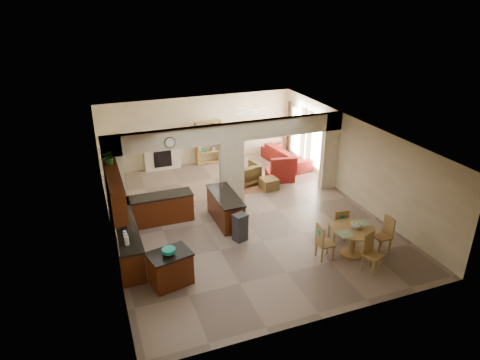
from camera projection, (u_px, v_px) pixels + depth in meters
name	position (u px, v px, depth m)	size (l,w,h in m)	color
floor	(242.00, 216.00, 13.67)	(10.00, 10.00, 0.00)	#806B59
ceiling	(243.00, 132.00, 12.54)	(10.00, 10.00, 0.00)	white
wall_back	(199.00, 130.00, 17.39)	(8.00, 8.00, 0.00)	beige
wall_front	(328.00, 266.00, 8.82)	(8.00, 8.00, 0.00)	beige
wall_left	(107.00, 196.00, 11.82)	(10.00, 10.00, 0.00)	beige
wall_right	(353.00, 160.00, 14.39)	(10.00, 10.00, 0.00)	beige
partition_left_pier	(115.00, 181.00, 12.77)	(0.60, 0.25, 2.80)	beige
partition_center_pier	(232.00, 173.00, 14.08)	(0.80, 0.25, 2.20)	beige
partition_right_pier	(330.00, 151.00, 15.15)	(0.60, 0.25, 2.80)	beige
partition_header	(231.00, 132.00, 13.52)	(8.00, 0.25, 0.60)	beige
kitchen_counter	(139.00, 225.00, 12.23)	(2.52, 3.29, 1.48)	#3A1506
upper_cabinets	(115.00, 190.00, 10.98)	(0.35, 2.40, 0.90)	#3A1506
peninsula	(226.00, 208.00, 13.20)	(0.70, 1.85, 0.91)	#3A1506
wall_clock	(170.00, 143.00, 12.77)	(0.34, 0.34, 0.03)	#533A1B
rug	(252.00, 185.00, 15.85)	(1.60, 1.30, 0.01)	#9C5938
fireplace	(162.00, 155.00, 17.05)	(1.60, 0.35, 1.20)	beige
shelving_unit	(209.00, 143.00, 17.55)	(1.00, 0.32, 1.80)	olive
window_a	(318.00, 144.00, 16.43)	(0.02, 0.90, 1.90)	white
window_b	(297.00, 132.00, 17.88)	(0.02, 0.90, 1.90)	white
glazed_door	(307.00, 141.00, 17.22)	(0.02, 0.70, 2.10)	white
drape_a_left	(325.00, 149.00, 15.90)	(0.10, 0.28, 2.30)	#461C1C
drape_a_right	(309.00, 140.00, 16.93)	(0.10, 0.28, 2.30)	#461C1C
drape_b_left	(303.00, 136.00, 17.36)	(0.10, 0.28, 2.30)	#461C1C
drape_b_right	(290.00, 128.00, 18.38)	(0.10, 0.28, 2.30)	#461C1C
ceiling_fan	(252.00, 111.00, 15.68)	(1.00, 1.00, 0.10)	white
kitchen_island	(170.00, 268.00, 10.37)	(1.14, 0.93, 0.87)	#3A1506
teal_bowl	(169.00, 252.00, 10.11)	(0.33, 0.33, 0.15)	#159179
trash_can	(240.00, 228.00, 12.22)	(0.36, 0.30, 0.76)	#2D2D2F
dining_table	(353.00, 237.00, 11.49)	(1.19, 1.19, 0.81)	olive
fruit_bowl	(356.00, 225.00, 11.37)	(0.30, 0.30, 0.16)	#7CB927
sofa	(286.00, 156.00, 17.66)	(0.96, 2.46, 0.72)	maroon
chaise	(280.00, 175.00, 16.24)	(0.99, 0.81, 0.39)	maroon
armchair	(246.00, 174.00, 15.87)	(0.83, 0.85, 0.77)	maroon
ottoman	(269.00, 184.00, 15.48)	(0.56, 0.56, 0.41)	maroon
plant	(109.00, 157.00, 11.32)	(0.37, 0.32, 0.41)	#1A5416
chair_north	(339.00, 224.00, 12.11)	(0.46, 0.46, 1.02)	olive
chair_east	(385.00, 233.00, 11.66)	(0.43, 0.42, 1.02)	olive
chair_south	(371.00, 250.00, 10.87)	(0.53, 0.53, 1.02)	olive
chair_west	(323.00, 241.00, 11.29)	(0.44, 0.44, 1.02)	olive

